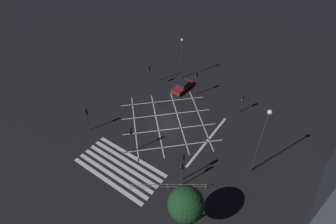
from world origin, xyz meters
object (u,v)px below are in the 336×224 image
(traffic_light_nw_cross, at_px, (153,69))
(traffic_light_ne_cross, at_px, (242,100))
(traffic_light_se_cross, at_px, (183,162))
(street_lamp_east, at_px, (182,53))
(street_tree_near, at_px, (186,204))
(street_lamp_west, at_px, (263,132))
(traffic_light_median_north, at_px, (196,79))
(waiting_car, at_px, (182,86))
(traffic_light_median_south, at_px, (131,135))
(traffic_light_sw_cross, at_px, (87,115))
(traffic_light_se_main, at_px, (182,169))

(traffic_light_nw_cross, relative_size, traffic_light_ne_cross, 1.29)
(traffic_light_se_cross, xyz_separation_m, street_lamp_east, (-12.06, 18.26, 1.79))
(traffic_light_nw_cross, xyz_separation_m, street_tree_near, (18.24, -18.67, 1.35))
(street_lamp_west, distance_m, street_tree_near, 11.27)
(traffic_light_median_north, bearing_deg, waiting_car, -95.20)
(traffic_light_median_south, bearing_deg, traffic_light_median_north, -1.40)
(traffic_light_sw_cross, relative_size, traffic_light_median_south, 0.94)
(street_tree_near, bearing_deg, street_lamp_east, 123.78)
(traffic_light_se_cross, xyz_separation_m, traffic_light_ne_cross, (0.53, 15.47, -0.88))
(traffic_light_median_north, distance_m, traffic_light_nw_cross, 7.70)
(traffic_light_median_south, relative_size, traffic_light_ne_cross, 1.23)
(traffic_light_se_cross, bearing_deg, street_lamp_west, -46.02)
(traffic_light_ne_cross, bearing_deg, traffic_light_se_cross, -1.95)
(traffic_light_se_main, distance_m, traffic_light_median_south, 8.04)
(traffic_light_median_south, bearing_deg, traffic_light_nw_cross, 27.50)
(traffic_light_se_cross, xyz_separation_m, street_tree_near, (3.35, -4.78, 1.26))
(traffic_light_se_cross, bearing_deg, street_lamp_east, 33.45)
(traffic_light_se_main, bearing_deg, street_lamp_west, -131.78)
(traffic_light_median_south, bearing_deg, traffic_light_se_main, -94.61)
(traffic_light_ne_cross, height_order, street_tree_near, street_tree_near)
(street_lamp_east, bearing_deg, street_lamp_west, -34.09)
(traffic_light_ne_cross, bearing_deg, street_lamp_east, -102.47)
(traffic_light_se_cross, bearing_deg, traffic_light_se_main, -151.06)
(street_lamp_west, bearing_deg, street_lamp_east, 145.91)
(traffic_light_sw_cross, bearing_deg, street_tree_near, -103.21)
(traffic_light_se_cross, distance_m, traffic_light_ne_cross, 15.51)
(traffic_light_median_south, relative_size, waiting_car, 0.90)
(street_tree_near, height_order, waiting_car, street_tree_near)
(traffic_light_sw_cross, height_order, street_lamp_west, street_lamp_west)
(traffic_light_ne_cross, distance_m, waiting_car, 10.65)
(traffic_light_se_main, relative_size, street_tree_near, 0.63)
(traffic_light_median_north, distance_m, waiting_car, 3.70)
(traffic_light_se_main, relative_size, waiting_car, 0.87)
(street_lamp_west, bearing_deg, traffic_light_ne_cross, 120.51)
(traffic_light_nw_cross, distance_m, waiting_car, 5.78)
(traffic_light_sw_cross, relative_size, waiting_car, 0.85)
(traffic_light_ne_cross, bearing_deg, street_lamp_west, 30.51)
(waiting_car, bearing_deg, traffic_light_median_south, 8.41)
(traffic_light_median_north, bearing_deg, street_lamp_west, 55.20)
(traffic_light_se_main, bearing_deg, traffic_light_median_north, -64.30)
(traffic_light_median_south, distance_m, street_lamp_east, 18.84)
(traffic_light_median_south, height_order, traffic_light_ne_cross, traffic_light_median_south)
(traffic_light_median_north, height_order, traffic_light_ne_cross, traffic_light_median_north)
(traffic_light_median_south, xyz_separation_m, waiting_car, (-2.29, 15.47, -2.31))
(traffic_light_median_south, xyz_separation_m, street_lamp_east, (-4.37, 18.20, 2.13))
(traffic_light_median_south, distance_m, waiting_car, 15.81)
(traffic_light_ne_cross, xyz_separation_m, waiting_car, (-10.50, 0.06, -1.77))
(street_tree_near, bearing_deg, waiting_car, 123.27)
(traffic_light_se_cross, bearing_deg, traffic_light_nw_cross, 46.99)
(traffic_light_sw_cross, xyz_separation_m, traffic_light_nw_cross, (0.40, 14.29, 0.43))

